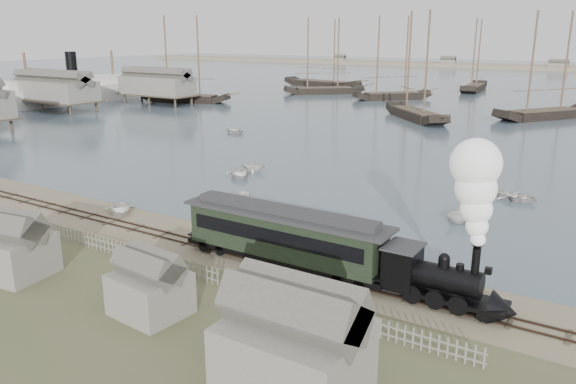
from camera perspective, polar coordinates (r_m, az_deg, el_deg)
The scene contains 25 objects.
ground at distance 43.89m, azimuth -4.30°, elevation -5.30°, with size 600.00×600.00×0.00m, color gray.
harbor_water at distance 204.88m, azimuth 25.64°, elevation 9.87°, with size 600.00×336.00×0.06m, color #4A5D6A.
rail_track at distance 42.40m, azimuth -5.91°, elevation -6.06°, with size 120.00×1.80×0.16m.
picket_fence_west at distance 43.33m, azimuth -16.88°, elevation -6.26°, with size 19.00×0.10×1.20m, color gray, non-canonical shape.
picket_fence_east at distance 32.15m, azimuth 6.07°, elevation -13.66°, with size 15.00×0.10×1.20m, color gray, non-canonical shape.
shed_left at distance 42.82m, azimuth -26.09°, elevation -7.51°, with size 5.00×4.00×4.10m, color gray, non-canonical shape.
shed_mid at distance 34.48m, azimuth -13.68°, elevation -11.89°, with size 4.00×3.50×3.60m, color gray, non-canonical shape.
western_wharf at distance 124.68m, azimuth -22.08°, elevation 9.27°, with size 36.00×56.00×8.00m, color gray, non-canonical shape.
locomotive at distance 33.63m, azimuth 17.44°, elevation -4.44°, with size 7.92×2.96×9.88m.
passenger_coach at distance 38.95m, azimuth -0.41°, elevation -4.30°, with size 15.61×3.01×3.79m.
beached_dinghy at distance 53.27m, azimuth -16.70°, elevation -1.67°, with size 3.75×2.68×0.78m, color silver.
steamship at distance 142.69m, azimuth -21.02°, elevation 10.82°, with size 53.66×8.94×11.74m, color silver, non-canonical shape.
rowboat_0 at distance 63.88m, azimuth -4.97°, elevation 1.90°, with size 4.12×2.95×0.85m, color silver.
rowboat_1 at distance 66.17m, azimuth -3.55°, elevation 2.68°, with size 2.77×2.39×1.46m, color silver.
rowboat_2 at distance 51.85m, azimuth -4.84°, elevation -1.10°, with size 3.56×1.34×1.37m, color silver.
rowboat_3 at distance 59.01m, azimuth 22.22°, elevation -0.43°, with size 3.99×2.85×0.83m, color silver.
rowboat_4 at distance 50.45m, azimuth 17.25°, elevation -2.02°, with size 3.36×2.90×1.77m, color silver.
rowboat_6 at distance 93.22m, azimuth -5.51°, elevation 6.29°, with size 4.17×2.98×0.86m, color silver.
schooner_0 at distance 136.54m, azimuth -10.54°, elevation 13.14°, with size 21.13×4.88×20.00m, color black, non-canonical shape.
schooner_1 at distance 142.20m, azimuth 10.69°, elevation 13.23°, with size 19.48×4.49×20.00m, color black, non-canonical shape.
schooner_2 at distance 109.42m, azimuth 13.10°, elevation 12.41°, with size 20.85×4.81×20.00m, color black, non-canonical shape.
schooner_3 at distance 118.21m, azimuth 25.16°, elevation 11.57°, with size 22.46×5.18×20.00m, color black, non-canonical shape.
schooner_6 at distance 176.21m, azimuth 3.49°, elevation 13.91°, with size 26.16×6.04×20.00m, color black, non-canonical shape.
schooner_7 at distance 170.04m, azimuth 18.63°, elevation 13.07°, with size 21.34×4.92×20.00m, color black, non-canonical shape.
schooner_10 at distance 154.01m, azimuth 3.74°, elevation 13.64°, with size 21.58×4.98×20.00m, color black, non-canonical shape.
Camera 1 is at (24.54, -32.80, 15.76)m, focal length 35.00 mm.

